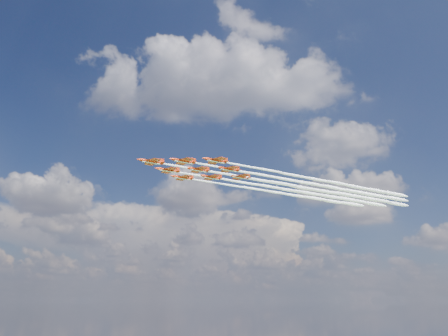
{
  "coord_description": "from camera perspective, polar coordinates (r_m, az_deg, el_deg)",
  "views": [
    {
      "loc": [
        31.82,
        -161.31,
        37.88
      ],
      "look_at": [
        9.44,
        -0.78,
        87.26
      ],
      "focal_mm": 35.0,
      "sensor_mm": 36.0,
      "label": 1
    }
  ],
  "objects": [
    {
      "name": "jet_row2_port",
      "position": [
        187.1,
        9.22,
        -1.68
      ],
      "size": [
        87.29,
        72.38,
        2.67
      ],
      "rotation": [
        0.0,
        0.0,
        0.69
      ],
      "color": "#B7270A"
    },
    {
      "name": "jet_row3_port",
      "position": [
        188.72,
        12.78,
        -1.6
      ],
      "size": [
        87.29,
        72.38,
        2.67
      ],
      "rotation": [
        0.0,
        0.0,
        0.69
      ],
      "color": "#B7270A"
    },
    {
      "name": "jet_row3_starb",
      "position": [
        208.08,
        7.64,
        -3.3
      ],
      "size": [
        87.29,
        72.38,
        2.67
      ],
      "rotation": [
        0.0,
        0.0,
        0.69
      ],
      "color": "#B7270A"
    },
    {
      "name": "jet_row2_starb",
      "position": [
        197.1,
        6.68,
        -2.56
      ],
      "size": [
        87.29,
        72.38,
        2.67
      ],
      "rotation": [
        0.0,
        0.0,
        0.69
      ],
      "color": "#B7270A"
    },
    {
      "name": "jet_row4_starb",
      "position": [
        209.33,
        10.86,
        -3.22
      ],
      "size": [
        87.29,
        72.38,
        2.67
      ],
      "rotation": [
        0.0,
        0.0,
        0.69
      ],
      "color": "#B7270A"
    },
    {
      "name": "jet_row3_centre",
      "position": [
        198.18,
        10.09,
        -2.49
      ],
      "size": [
        87.29,
        72.38,
        2.67
      ],
      "rotation": [
        0.0,
        0.0,
        0.69
      ],
      "color": "#B7270A"
    },
    {
      "name": "jet_lead",
      "position": [
        186.21,
        5.61,
        -1.74
      ],
      "size": [
        87.29,
        72.38,
        2.67
      ],
      "rotation": [
        0.0,
        0.0,
        0.69
      ],
      "color": "#B7270A"
    },
    {
      "name": "jet_tail",
      "position": [
        211.24,
        14.04,
        -3.14
      ],
      "size": [
        87.29,
        72.38,
        2.67
      ],
      "rotation": [
        0.0,
        0.0,
        0.69
      ],
      "color": "#B7270A"
    },
    {
      "name": "jet_row4_port",
      "position": [
        199.95,
        13.44,
        -2.42
      ],
      "size": [
        87.29,
        72.38,
        2.67
      ],
      "rotation": [
        0.0,
        0.0,
        0.69
      ],
      "color": "#B7270A"
    }
  ]
}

